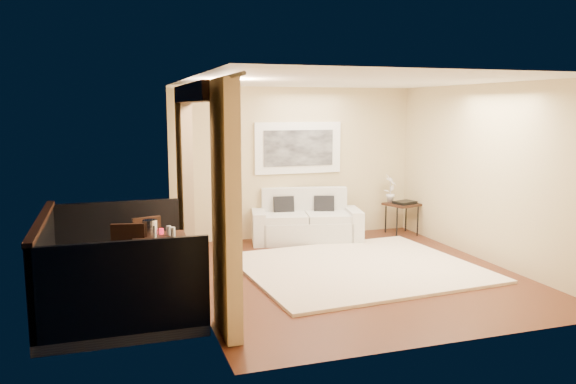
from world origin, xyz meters
TOP-DOWN VIEW (x-y plane):
  - floor at (0.00, 0.00)m, footprint 5.00×5.00m
  - room_shell at (-2.13, 0.00)m, footprint 5.00×6.40m
  - balcony at (-3.31, 0.00)m, footprint 1.81×2.60m
  - curtains at (-2.11, 0.00)m, footprint 0.16×4.80m
  - artwork at (0.05, 2.46)m, footprint 1.62×0.07m
  - rug at (0.20, 0.17)m, footprint 3.47×3.07m
  - sofa at (0.07, 2.09)m, footprint 2.03×1.19m
  - side_table at (1.93, 2.00)m, footprint 0.68×0.68m
  - tray at (1.95, 1.94)m, footprint 0.45×0.38m
  - orchid at (1.77, 2.16)m, footprint 0.33×0.33m
  - bistro_table at (-2.67, -0.15)m, footprint 0.68×0.68m
  - balcony_chair_far at (-2.79, 0.61)m, footprint 0.46×0.46m
  - balcony_chair_near at (-3.05, -0.19)m, footprint 0.48×0.49m
  - ice_bucket at (-2.77, -0.06)m, footprint 0.18×0.18m
  - candle at (-2.63, -0.01)m, footprint 0.06×0.06m
  - vase at (-2.73, -0.32)m, footprint 0.04×0.04m
  - glass_a at (-2.50, -0.20)m, footprint 0.06×0.06m
  - glass_b at (-2.54, -0.11)m, footprint 0.06×0.06m

SIDE VIEW (x-z plane):
  - floor at x=0.00m, z-range 0.00..0.00m
  - rug at x=0.20m, z-range 0.00..0.04m
  - balcony at x=-3.31m, z-range -0.41..0.76m
  - sofa at x=0.07m, z-range -0.13..0.78m
  - balcony_chair_far at x=-2.79m, z-range 0.07..0.95m
  - side_table at x=1.93m, z-range 0.23..0.82m
  - balcony_chair_near at x=-3.05m, z-range 0.07..1.01m
  - tray at x=1.95m, z-range 0.58..0.63m
  - bistro_table at x=-2.67m, z-range 0.30..1.06m
  - candle at x=-2.63m, z-range 0.76..0.83m
  - glass_a at x=-2.50m, z-range 0.76..0.88m
  - glass_b at x=-2.54m, z-range 0.76..0.88m
  - orchid at x=1.77m, z-range 0.58..1.11m
  - vase at x=-2.73m, z-range 0.76..0.94m
  - ice_bucket at x=-2.77m, z-range 0.76..0.96m
  - curtains at x=-2.11m, z-range 0.02..2.66m
  - artwork at x=0.05m, z-range 1.16..2.08m
  - room_shell at x=-2.13m, z-range 0.02..5.02m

